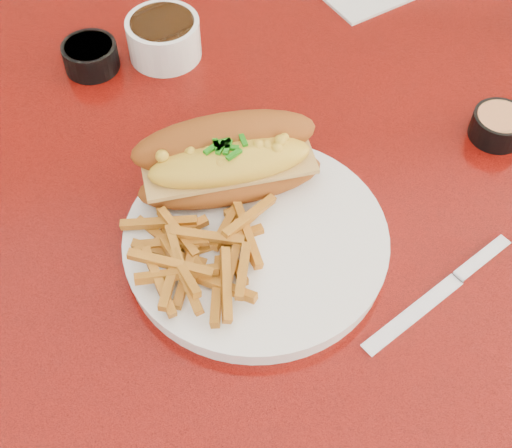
{
  "coord_description": "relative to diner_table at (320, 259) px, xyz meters",
  "views": [
    {
      "loc": [
        -0.13,
        -0.51,
        1.37
      ],
      "look_at": [
        -0.09,
        -0.09,
        0.81
      ],
      "focal_mm": 50.0,
      "sensor_mm": 36.0,
      "label": 1
    }
  ],
  "objects": [
    {
      "name": "fork",
      "position": [
        -0.02,
        -0.08,
        0.18
      ],
      "size": [
        0.04,
        0.15,
        0.0
      ],
      "rotation": [
        0.0,
        0.0,
        1.42
      ],
      "color": "silver",
      "rests_on": "dinner_plate"
    },
    {
      "name": "gravy_ramekin",
      "position": [
        -0.18,
        0.22,
        0.19
      ],
      "size": [
        0.1,
        0.1,
        0.05
      ],
      "rotation": [
        0.0,
        0.0,
        0.11
      ],
      "color": "white",
      "rests_on": "diner_table"
    },
    {
      "name": "sauce_cup_right",
      "position": [
        0.2,
        0.04,
        0.18
      ],
      "size": [
        0.08,
        0.08,
        0.03
      ],
      "rotation": [
        0.0,
        0.0,
        -0.26
      ],
      "color": "black",
      "rests_on": "diner_table"
    },
    {
      "name": "ground",
      "position": [
        0.0,
        0.0,
        -0.61
      ],
      "size": [
        8.0,
        8.0,
        0.0
      ],
      "primitive_type": "plane",
      "color": "silver",
      "rests_on": "ground"
    },
    {
      "name": "dinner_plate",
      "position": [
        -0.09,
        -0.09,
        0.17
      ],
      "size": [
        0.3,
        0.3,
        0.02
      ],
      "rotation": [
        0.0,
        0.0,
        0.14
      ],
      "color": "white",
      "rests_on": "diner_table"
    },
    {
      "name": "knife",
      "position": [
        0.1,
        -0.15,
        0.16
      ],
      "size": [
        0.17,
        0.12,
        0.01
      ],
      "rotation": [
        0.0,
        0.0,
        0.59
      ],
      "color": "silver",
      "rests_on": "diner_table"
    },
    {
      "name": "diner_table",
      "position": [
        0.0,
        0.0,
        0.0
      ],
      "size": [
        1.23,
        0.83,
        0.77
      ],
      "color": "red",
      "rests_on": "ground"
    },
    {
      "name": "fries_pile",
      "position": [
        -0.15,
        -0.11,
        0.2
      ],
      "size": [
        0.13,
        0.12,
        0.03
      ],
      "primitive_type": null,
      "rotation": [
        0.0,
        0.0,
        -0.14
      ],
      "color": "orange",
      "rests_on": "dinner_plate"
    },
    {
      "name": "mac_hoagie",
      "position": [
        -0.11,
        -0.02,
        0.22
      ],
      "size": [
        0.2,
        0.12,
        0.09
      ],
      "rotation": [
        0.0,
        0.0,
        0.14
      ],
      "color": "#984D18",
      "rests_on": "dinner_plate"
    },
    {
      "name": "booth_bench_far",
      "position": [
        0.0,
        0.81,
        -0.32
      ],
      "size": [
        1.2,
        0.51,
        0.9
      ],
      "color": "#A20C0A",
      "rests_on": "ground"
    },
    {
      "name": "sauce_cup_left",
      "position": [
        -0.27,
        0.21,
        0.18
      ],
      "size": [
        0.08,
        0.08,
        0.03
      ],
      "rotation": [
        0.0,
        0.0,
        -0.25
      ],
      "color": "black",
      "rests_on": "diner_table"
    }
  ]
}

